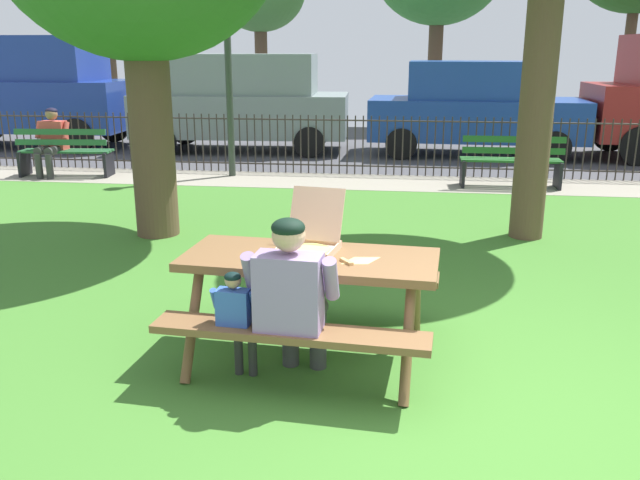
# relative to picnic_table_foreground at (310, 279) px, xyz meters

# --- Properties ---
(ground) EXTENTS (28.00, 12.15, 0.02)m
(ground) POSITION_rel_picnic_table_foreground_xyz_m (1.15, 1.30, -0.61)
(ground) COLOR #3C7228
(cobblestone_walkway) EXTENTS (28.00, 1.40, 0.01)m
(cobblestone_walkway) POSITION_rel_picnic_table_foreground_xyz_m (1.15, 6.68, -0.60)
(cobblestone_walkway) COLOR gray
(street_asphalt) EXTENTS (28.00, 7.54, 0.01)m
(street_asphalt) POSITION_rel_picnic_table_foreground_xyz_m (1.15, 11.14, -0.60)
(street_asphalt) COLOR #424247
(picnic_table_foreground) EXTENTS (1.91, 1.61, 0.79)m
(picnic_table_foreground) POSITION_rel_picnic_table_foreground_xyz_m (0.00, 0.00, 0.00)
(picnic_table_foreground) COLOR brown
(picnic_table_foreground) RESTS_ON ground
(pizza_box_open) EXTENTS (0.48, 0.56, 0.42)m
(pizza_box_open) POSITION_rel_picnic_table_foreground_xyz_m (-0.01, 0.13, 0.25)
(pizza_box_open) COLOR tan
(pizza_box_open) RESTS_ON picnic_table_foreground
(pizza_slice_on_table) EXTENTS (0.28, 0.25, 0.02)m
(pizza_slice_on_table) POSITION_rel_picnic_table_foreground_xyz_m (0.35, -0.08, 0.18)
(pizza_slice_on_table) COLOR #F0CF75
(pizza_slice_on_table) RESTS_ON picnic_table_foreground
(adult_at_table) EXTENTS (0.62, 0.61, 1.19)m
(adult_at_table) POSITION_rel_picnic_table_foreground_xyz_m (-0.04, -0.50, 0.06)
(adult_at_table) COLOR #3B3B3B
(adult_at_table) RESTS_ON ground
(child_at_table) EXTENTS (0.32, 0.31, 0.82)m
(child_at_table) POSITION_rel_picnic_table_foreground_xyz_m (-0.41, -0.50, -0.10)
(child_at_table) COLOR #2E2E2E
(child_at_table) RESTS_ON ground
(iron_fence_streetside) EXTENTS (18.96, 0.03, 1.05)m
(iron_fence_streetside) POSITION_rel_picnic_table_foreground_xyz_m (1.15, 7.38, -0.06)
(iron_fence_streetside) COLOR #2D2823
(iron_fence_streetside) RESTS_ON ground
(park_bench_left) EXTENTS (1.63, 0.61, 0.85)m
(park_bench_left) POSITION_rel_picnic_table_foreground_xyz_m (-5.32, 6.54, -0.18)
(park_bench_left) COLOR #265E33
(park_bench_left) RESTS_ON ground
(park_bench_center) EXTENTS (1.60, 0.47, 0.85)m
(park_bench_center) POSITION_rel_picnic_table_foreground_xyz_m (2.34, 6.54, -0.18)
(park_bench_center) COLOR #225B24
(park_bench_center) RESTS_ON ground
(person_on_park_bench) EXTENTS (0.62, 0.60, 1.19)m
(person_on_park_bench) POSITION_rel_picnic_table_foreground_xyz_m (-5.56, 6.56, 0.06)
(person_on_park_bench) COLOR #333333
(person_on_park_bench) RESTS_ON ground
(lamp_post_walkway) EXTENTS (0.28, 0.28, 3.85)m
(lamp_post_walkway) POSITION_rel_picnic_table_foreground_xyz_m (-2.41, 6.95, 1.77)
(lamp_post_walkway) COLOR #2D382D
(lamp_post_walkway) RESTS_ON ground
(parked_car_far_left) EXTENTS (4.74, 2.14, 2.46)m
(parked_car_far_left) POSITION_rel_picnic_table_foreground_xyz_m (-7.99, 9.96, 0.71)
(parked_car_far_left) COLOR navy
(parked_car_far_left) RESTS_ON ground
(parked_car_left) EXTENTS (4.69, 2.15, 2.08)m
(parked_car_left) POSITION_rel_picnic_table_foreground_xyz_m (-2.95, 9.96, 0.50)
(parked_car_left) COLOR slate
(parked_car_left) RESTS_ON ground
(parked_car_center) EXTENTS (4.46, 2.03, 1.94)m
(parked_car_center) POSITION_rel_picnic_table_foreground_xyz_m (2.05, 9.96, 0.41)
(parked_car_center) COLOR navy
(parked_car_center) RESTS_ON ground
(far_tree_left) EXTENTS (2.57, 2.57, 4.43)m
(far_tree_left) POSITION_rel_picnic_table_foreground_xyz_m (-8.58, 15.79, 2.62)
(far_tree_left) COLOR brown
(far_tree_left) RESTS_ON ground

